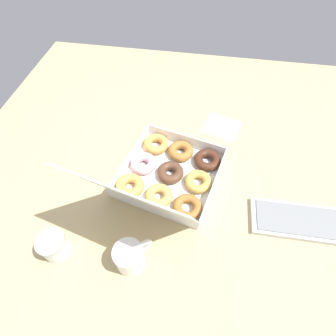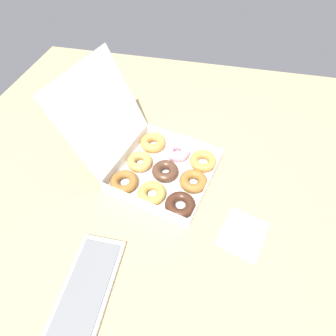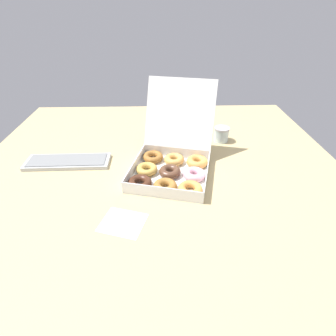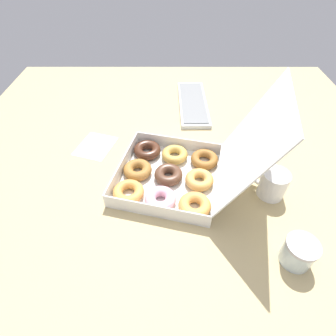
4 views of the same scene
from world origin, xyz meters
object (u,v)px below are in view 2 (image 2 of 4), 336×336
object	(u,v)px
keyboard	(79,310)
coffee_mug	(86,140)
donut_box	(160,165)
glass_jar	(107,105)

from	to	relation	value
keyboard	coffee_mug	bearing A→B (deg)	21.03
keyboard	coffee_mug	distance (cm)	61.07
donut_box	coffee_mug	bearing A→B (deg)	79.75
donut_box	keyboard	distance (cm)	52.18
donut_box	glass_jar	xyz separation A→B (cm)	(29.69, 32.13, 0.11)
donut_box	coffee_mug	world-z (taller)	donut_box
coffee_mug	keyboard	bearing A→B (deg)	-158.97
coffee_mug	glass_jar	bearing A→B (deg)	1.11
glass_jar	donut_box	bearing A→B (deg)	-132.73
donut_box	glass_jar	bearing A→B (deg)	47.27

